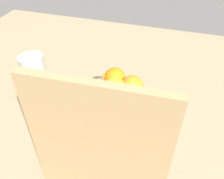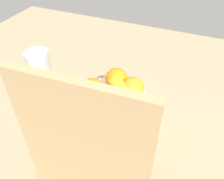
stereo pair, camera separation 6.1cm
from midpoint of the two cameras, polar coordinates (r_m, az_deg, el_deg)
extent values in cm
cube|color=tan|center=(83.79, 3.67, -6.14)|extent=(180.00, 140.00, 3.00)
cylinder|color=white|center=(80.37, 2.17, -3.95)|extent=(24.47, 24.47, 6.11)
sphere|color=orange|center=(76.05, -2.21, -0.08)|extent=(7.53, 7.53, 7.53)
sphere|color=orange|center=(70.87, 2.38, -3.65)|extent=(7.53, 7.53, 7.53)
sphere|color=orange|center=(77.12, 7.21, 0.24)|extent=(7.53, 7.53, 7.53)
sphere|color=orange|center=(80.63, 3.27, 2.53)|extent=(7.53, 7.53, 7.53)
ellipsoid|color=yellow|center=(77.92, 4.14, -0.71)|extent=(15.30, 14.36, 4.00)
ellipsoid|color=yellow|center=(76.68, 4.44, 0.63)|extent=(16.80, 11.77, 4.00)
cube|color=tan|center=(49.86, -3.26, -14.63)|extent=(28.05, 3.01, 36.00)
cylinder|color=#ADBFBA|center=(89.03, -15.10, 3.83)|extent=(8.38, 8.38, 16.63)
camera|label=1|loc=(0.03, -87.70, 1.90)|focal=38.24mm
camera|label=2|loc=(0.03, 92.30, -1.90)|focal=38.24mm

